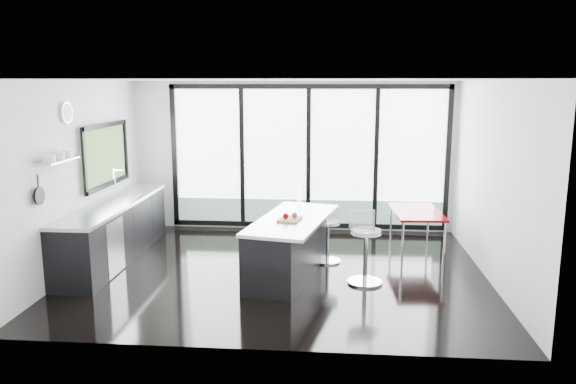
# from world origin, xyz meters

# --- Properties ---
(floor) EXTENTS (6.00, 5.00, 0.00)m
(floor) POSITION_xyz_m (0.00, 0.00, 0.00)
(floor) COLOR black
(floor) RESTS_ON ground
(ceiling) EXTENTS (6.00, 5.00, 0.00)m
(ceiling) POSITION_xyz_m (0.00, 0.00, 2.80)
(ceiling) COLOR white
(ceiling) RESTS_ON wall_back
(wall_back) EXTENTS (6.00, 0.09, 2.80)m
(wall_back) POSITION_xyz_m (0.27, 2.47, 1.27)
(wall_back) COLOR silver
(wall_back) RESTS_ON ground
(wall_front) EXTENTS (6.00, 0.00, 2.80)m
(wall_front) POSITION_xyz_m (0.00, -2.50, 1.40)
(wall_front) COLOR silver
(wall_front) RESTS_ON ground
(wall_left) EXTENTS (0.26, 5.00, 2.80)m
(wall_left) POSITION_xyz_m (-2.97, 0.27, 1.56)
(wall_left) COLOR silver
(wall_left) RESTS_ON ground
(wall_right) EXTENTS (0.00, 5.00, 2.80)m
(wall_right) POSITION_xyz_m (3.00, 0.00, 1.40)
(wall_right) COLOR silver
(wall_right) RESTS_ON ground
(counter_cabinets) EXTENTS (0.69, 3.24, 1.36)m
(counter_cabinets) POSITION_xyz_m (-2.67, 0.40, 0.46)
(counter_cabinets) COLOR black
(counter_cabinets) RESTS_ON floor
(island) EXTENTS (1.30, 2.25, 1.12)m
(island) POSITION_xyz_m (0.14, -0.14, 0.44)
(island) COLOR black
(island) RESTS_ON floor
(bar_stool_near) EXTENTS (0.61, 0.61, 0.78)m
(bar_stool_near) POSITION_xyz_m (1.24, -0.39, 0.39)
(bar_stool_near) COLOR silver
(bar_stool_near) RESTS_ON floor
(bar_stool_far) EXTENTS (0.46, 0.46, 0.66)m
(bar_stool_far) POSITION_xyz_m (0.70, 0.53, 0.33)
(bar_stool_far) COLOR silver
(bar_stool_far) RESTS_ON floor
(red_table) EXTENTS (0.81, 1.34, 0.70)m
(red_table) POSITION_xyz_m (2.15, 1.18, 0.35)
(red_table) COLOR #740709
(red_table) RESTS_ON floor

